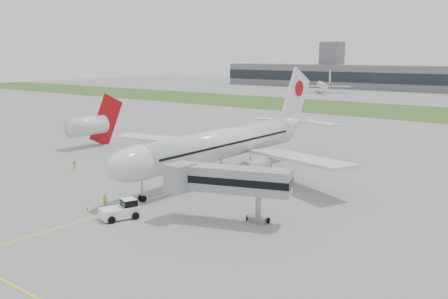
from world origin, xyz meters
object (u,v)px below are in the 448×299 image
Objects in this scene: pushback_tug at (122,210)px; airliner at (228,142)px; neighbor_aircraft at (90,125)px; ground_crew_near at (105,200)px; jet_bridge at (226,180)px.

airliner is at bearing 117.95° from pushback_tug.
neighbor_aircraft is (-40.15, 2.33, -0.81)m from airliner.
neighbor_aircraft reaches higher than ground_crew_near.
airliner reaches higher than ground_crew_near.
ground_crew_near is (-2.66, -24.27, -4.82)m from airliner.
neighbor_aircraft reaches higher than jet_bridge.
airliner is 10.31× the size of pushback_tug.
neighbor_aircraft is at bearing 167.39° from pushback_tug.
jet_bridge is 0.98× the size of neighbor_aircraft.
airliner is 24.89m from ground_crew_near.
airliner is 26.97m from pushback_tug.
pushback_tug is 13.69m from jet_bridge.
pushback_tug is 0.35× the size of neighbor_aircraft.
jet_bridge is at bearing 54.42° from pushback_tug.
airliner is 3.62× the size of neighbor_aircraft.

